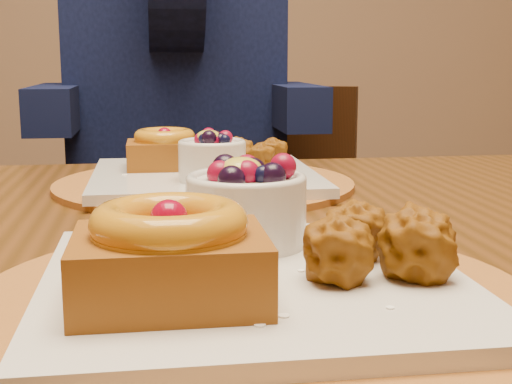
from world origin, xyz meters
TOP-DOWN VIEW (x-y plane):
  - dining_table at (-0.01, -0.10)m, footprint 1.60×0.90m
  - place_setting_near at (-0.02, -0.31)m, footprint 0.38×0.38m
  - place_setting_far at (-0.02, 0.12)m, footprint 0.38×0.38m
  - chair_far at (0.17, 0.85)m, footprint 0.55×0.55m
  - diner at (-0.03, 0.76)m, footprint 0.55×0.52m

SIDE VIEW (x-z plane):
  - chair_far at x=0.17m, z-range 0.05..0.90m
  - dining_table at x=-0.01m, z-range 0.30..1.06m
  - place_setting_far at x=-0.02m, z-range 0.74..0.82m
  - place_setting_near at x=-0.02m, z-range 0.74..0.83m
  - diner at x=-0.03m, z-range 0.51..1.40m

